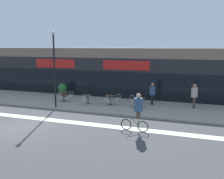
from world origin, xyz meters
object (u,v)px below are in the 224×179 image
at_px(cafe_chair_1_near, 85,99).
at_px(cafe_chair_2_side, 117,99).
at_px(cafe_chair_2_near, 107,100).
at_px(cafe_chair_3_side, 133,100).
at_px(bistro_table_0, 64,95).
at_px(pedestrian_far_end, 194,94).
at_px(planter_pot, 62,89).
at_px(cafe_chair_0_near, 60,96).
at_px(cyclist_0, 138,109).
at_px(cafe_chair_3_near, 139,102).
at_px(pedestrian_near_end, 152,92).
at_px(bistro_table_2, 110,98).
at_px(bistro_table_3, 141,100).
at_px(lamp_post, 54,65).
at_px(bistro_table_1, 88,98).
at_px(cafe_chair_0_side, 70,96).

height_order(cafe_chair_1_near, cafe_chair_2_side, same).
distance_m(cafe_chair_2_near, cafe_chair_3_side, 2.03).
distance_m(bistro_table_0, pedestrian_far_end, 10.76).
height_order(cafe_chair_2_side, planter_pot, planter_pot).
bearing_deg(cafe_chair_1_near, cafe_chair_2_near, -83.87).
bearing_deg(bistro_table_0, cafe_chair_3_side, -0.11).
bearing_deg(cafe_chair_2_near, cafe_chair_3_side, -75.75).
xyz_separation_m(cafe_chair_0_near, cyclist_0, (7.94, -4.82, 0.69)).
xyz_separation_m(cafe_chair_3_near, pedestrian_near_end, (0.66, 1.81, 0.54)).
bearing_deg(pedestrian_near_end, cafe_chair_2_side, -163.10).
relative_size(cafe_chair_1_near, cafe_chair_2_side, 1.00).
xyz_separation_m(cafe_chair_1_near, pedestrian_near_end, (5.02, 2.07, 0.54)).
distance_m(bistro_table_2, cafe_chair_1_near, 2.03).
height_order(bistro_table_3, cafe_chair_1_near, cafe_chair_1_near).
height_order(cafe_chair_3_side, planter_pot, planter_pot).
bearing_deg(cafe_chair_3_near, lamp_post, 99.48).
distance_m(bistro_table_1, cafe_chair_3_near, 4.38).
xyz_separation_m(bistro_table_3, cafe_chair_3_side, (-0.62, 0.01, -0.01)).
height_order(bistro_table_3, cafe_chair_0_side, cafe_chair_0_side).
relative_size(bistro_table_3, cafe_chair_2_side, 0.85).
xyz_separation_m(bistro_table_1, cafe_chair_3_near, (4.37, -0.36, 0.00)).
bearing_deg(bistro_table_3, lamp_post, -160.39).
xyz_separation_m(bistro_table_2, cafe_chair_2_near, (0.00, -0.63, -0.00)).
bearing_deg(cafe_chair_3_near, cafe_chair_1_near, 88.64).
distance_m(bistro_table_0, cafe_chair_1_near, 2.60).
bearing_deg(bistro_table_0, planter_pot, 123.17).
distance_m(bistro_table_0, cafe_chair_3_near, 6.83).
relative_size(planter_pot, lamp_post, 0.21).
bearing_deg(lamp_post, bistro_table_1, 46.60).
xyz_separation_m(bistro_table_1, pedestrian_near_end, (5.03, 1.45, 0.54)).
xyz_separation_m(planter_pot, lamp_post, (1.82, -4.11, 2.62)).
height_order(cafe_chair_0_side, cafe_chair_1_near, same).
bearing_deg(pedestrian_far_end, pedestrian_near_end, 172.62).
height_order(cafe_chair_0_side, pedestrian_far_end, pedestrian_far_end).
distance_m(pedestrian_near_end, pedestrian_far_end, 3.23).
xyz_separation_m(planter_pot, pedestrian_near_end, (8.69, -0.72, 0.39)).
bearing_deg(cafe_chair_2_side, cafe_chair_3_side, 171.68).
relative_size(cafe_chair_0_near, cafe_chair_2_near, 1.00).
distance_m(bistro_table_0, lamp_post, 3.59).
height_order(bistro_table_1, cafe_chair_2_side, cafe_chair_2_side).
bearing_deg(cafe_chair_0_side, cafe_chair_0_near, 40.39).
bearing_deg(cafe_chair_0_near, planter_pot, 24.18).
xyz_separation_m(bistro_table_3, cafe_chair_3_near, (0.01, -0.63, -0.01)).
bearing_deg(cafe_chair_3_side, bistro_table_0, -172.13).
height_order(bistro_table_0, pedestrian_far_end, pedestrian_far_end).
height_order(cafe_chair_0_side, cyclist_0, cyclist_0).
relative_size(cafe_chair_2_near, cafe_chair_2_side, 1.00).
bearing_deg(cafe_chair_3_near, bistro_table_2, 69.19).
distance_m(bistro_table_0, bistro_table_2, 4.20).
height_order(cafe_chair_2_near, cafe_chair_3_side, same).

